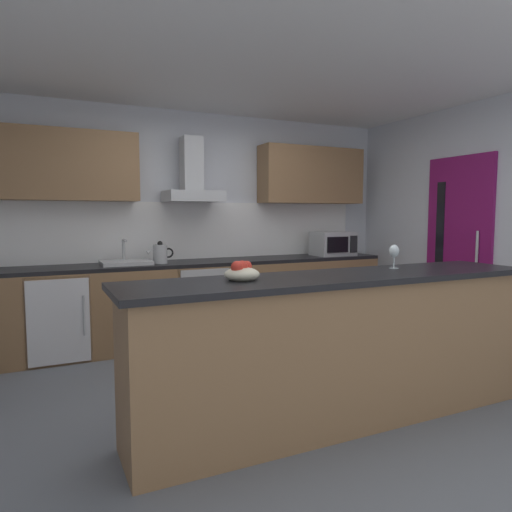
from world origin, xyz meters
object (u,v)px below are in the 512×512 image
object	(u,v)px
microwave	(333,244)
wine_glass	(394,252)
refrigerator	(58,316)
sink	(126,262)
fruit_bowl	(242,273)
range_hood	(192,181)
oven	(197,301)
kettle	(160,254)

from	to	relation	value
microwave	wine_glass	world-z (taller)	microwave
refrigerator	sink	size ratio (longest dim) A/B	1.70
wine_glass	fruit_bowl	bearing A→B (deg)	-177.12
microwave	fruit_bowl	bearing A→B (deg)	-134.83
range_hood	microwave	bearing A→B (deg)	-5.02
oven	range_hood	world-z (taller)	range_hood
kettle	wine_glass	size ratio (longest dim) A/B	1.62
oven	microwave	xyz separation A→B (m)	(1.79, -0.03, 0.59)
range_hood	wine_glass	distance (m)	2.57
range_hood	sink	bearing A→B (deg)	-171.22
microwave	refrigerator	bearing A→B (deg)	179.55
microwave	sink	world-z (taller)	microwave
kettle	range_hood	distance (m)	0.90
kettle	wine_glass	world-z (taller)	wine_glass
oven	kettle	bearing A→B (deg)	-175.37
microwave	range_hood	xyz separation A→B (m)	(-1.79, 0.16, 0.74)
refrigerator	range_hood	xyz separation A→B (m)	(1.44, 0.13, 1.36)
range_hood	kettle	bearing A→B (deg)	-158.58
kettle	range_hood	world-z (taller)	range_hood
sink	oven	bearing A→B (deg)	-0.82
microwave	wine_glass	distance (m)	2.41
oven	microwave	world-z (taller)	microwave
refrigerator	microwave	bearing A→B (deg)	-0.45
microwave	fruit_bowl	distance (m)	3.19
microwave	sink	xyz separation A→B (m)	(-2.56, 0.04, -0.12)
microwave	kettle	xyz separation A→B (m)	(-2.21, -0.01, -0.04)
refrigerator	range_hood	world-z (taller)	range_hood
oven	kettle	xyz separation A→B (m)	(-0.42, -0.03, 0.55)
sink	kettle	bearing A→B (deg)	-7.25
refrigerator	wine_glass	world-z (taller)	wine_glass
wine_glass	fruit_bowl	size ratio (longest dim) A/B	0.81
refrigerator	fruit_bowl	bearing A→B (deg)	-66.83
sink	range_hood	size ratio (longest dim) A/B	0.69
sink	wine_glass	xyz separation A→B (m)	(1.57, -2.24, 0.21)
refrigerator	range_hood	bearing A→B (deg)	5.26
fruit_bowl	microwave	bearing A→B (deg)	45.17
sink	fruit_bowl	bearing A→B (deg)	-82.35
range_hood	wine_glass	world-z (taller)	range_hood
refrigerator	microwave	size ratio (longest dim) A/B	1.70
wine_glass	range_hood	bearing A→B (deg)	108.86
oven	wine_glass	world-z (taller)	wine_glass
refrigerator	sink	world-z (taller)	sink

